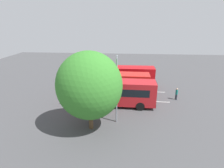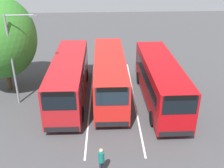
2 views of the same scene
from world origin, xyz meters
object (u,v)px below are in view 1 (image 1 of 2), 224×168
Objects in this scene: bus_far_left at (114,92)px; depot_tree at (89,86)px; bus_center_right at (122,76)px; pedestrian at (177,93)px; bus_center_left at (113,83)px; street_lamp at (117,86)px.

depot_tree is at bearing -108.97° from bus_far_left.
bus_center_right is 6.25× the size of pedestrian.
bus_center_right is at bearing 72.91° from bus_center_left.
bus_center_right is at bearing 84.30° from bus_far_left.
pedestrian is 10.57m from street_lamp.
bus_far_left is at bearing 5.11° from street_lamp.
bus_far_left is 1.00× the size of bus_center_left.
bus_center_right is 13.20m from depot_tree.
street_lamp is (-7.98, -6.22, 3.08)m from pedestrian.
bus_far_left is 1.49× the size of street_lamp.
bus_center_left is 1.49× the size of street_lamp.
bus_center_right is 9.04m from pedestrian.
bus_center_left is 9.25m from depot_tree.
bus_center_left is 7.44m from street_lamp.
bus_center_right is (1.25, 3.91, 0.00)m from bus_center_left.
pedestrian is at bearing -54.66° from street_lamp.
street_lamp is at bearing -91.76° from bus_center_right.
bus_center_left is 1.32× the size of depot_tree.
bus_center_left and bus_center_right have the same top height.
depot_tree is at bearing -4.09° from pedestrian.
pedestrian is 13.59m from depot_tree.
street_lamp is (0.52, -3.80, 2.21)m from bus_far_left.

